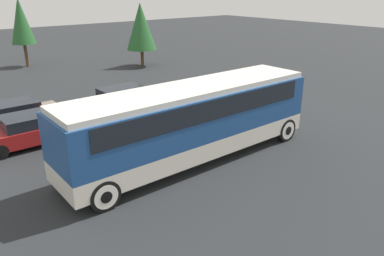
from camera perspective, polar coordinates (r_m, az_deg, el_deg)
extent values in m
plane|color=#26282B|center=(15.93, 0.00, -4.85)|extent=(120.00, 120.00, 0.00)
cube|color=silver|center=(15.58, 0.00, -2.07)|extent=(11.27, 2.55, 0.76)
cube|color=navy|center=(15.14, 0.00, 2.33)|extent=(11.27, 2.55, 1.76)
cube|color=black|center=(15.00, 0.00, 3.90)|extent=(9.92, 2.59, 0.79)
cube|color=silver|center=(14.85, 0.00, 5.96)|extent=(11.05, 2.34, 0.22)
cube|color=navy|center=(19.00, 13.01, 4.86)|extent=(0.36, 2.44, 2.02)
cylinder|color=black|center=(18.19, 14.11, -0.29)|extent=(1.08, 0.28, 1.08)
cylinder|color=silver|center=(18.19, 14.11, -0.29)|extent=(0.85, 0.30, 0.85)
cylinder|color=black|center=(18.19, 14.11, -0.29)|extent=(0.41, 0.32, 0.41)
cylinder|color=black|center=(19.56, 8.74, 1.61)|extent=(1.08, 0.28, 1.08)
cylinder|color=silver|center=(19.56, 8.74, 1.61)|extent=(0.85, 0.30, 0.85)
cylinder|color=black|center=(19.56, 8.74, 1.61)|extent=(0.41, 0.32, 0.41)
cylinder|color=black|center=(12.64, -13.21, -9.99)|extent=(1.08, 0.28, 1.08)
cylinder|color=silver|center=(12.64, -13.21, -9.99)|extent=(0.85, 0.30, 0.85)
cylinder|color=black|center=(12.64, -13.21, -9.99)|extent=(0.41, 0.32, 0.41)
cylinder|color=black|center=(14.55, -17.33, -6.12)|extent=(1.08, 0.28, 1.08)
cylinder|color=silver|center=(14.55, -17.33, -6.12)|extent=(0.85, 0.30, 0.85)
cylinder|color=black|center=(14.55, -17.33, -6.12)|extent=(0.41, 0.32, 0.41)
cube|color=black|center=(22.79, -10.29, 4.30)|extent=(4.78, 1.70, 0.57)
cube|color=black|center=(22.56, -10.79, 5.50)|extent=(2.48, 1.53, 0.49)
cylinder|color=black|center=(23.16, -5.22, 4.31)|extent=(0.69, 0.22, 0.69)
cylinder|color=black|center=(23.16, -5.22, 4.31)|extent=(0.26, 0.26, 0.26)
cylinder|color=black|center=(24.40, -7.23, 5.08)|extent=(0.69, 0.22, 0.69)
cylinder|color=black|center=(24.40, -7.23, 5.08)|extent=(0.26, 0.26, 0.26)
cylinder|color=black|center=(21.38, -13.69, 2.37)|extent=(0.69, 0.22, 0.69)
cylinder|color=black|center=(21.38, -13.69, 2.37)|extent=(0.26, 0.26, 0.26)
cylinder|color=black|center=(22.72, -15.38, 3.30)|extent=(0.69, 0.22, 0.69)
cylinder|color=black|center=(22.72, -15.38, 3.30)|extent=(0.26, 0.26, 0.26)
cube|color=#7A6B5B|center=(21.12, -24.65, 1.47)|extent=(4.02, 1.86, 0.67)
cube|color=black|center=(20.92, -25.31, 2.92)|extent=(2.09, 1.67, 0.52)
cylinder|color=black|center=(20.83, -19.86, 1.16)|extent=(0.66, 0.22, 0.66)
cylinder|color=black|center=(20.83, -19.86, 1.16)|extent=(0.25, 0.26, 0.25)
cylinder|color=black|center=(22.35, -21.35, 2.27)|extent=(0.66, 0.22, 0.66)
cylinder|color=black|center=(22.35, -21.35, 2.27)|extent=(0.25, 0.26, 0.25)
cube|color=maroon|center=(18.79, -22.86, -0.48)|extent=(4.38, 1.86, 0.69)
cube|color=black|center=(18.56, -23.63, 1.12)|extent=(2.28, 1.67, 0.51)
cylinder|color=black|center=(18.63, -16.97, -0.77)|extent=(0.67, 0.22, 0.67)
cylinder|color=black|center=(18.63, -16.97, -0.77)|extent=(0.25, 0.26, 0.25)
cylinder|color=black|center=(20.11, -18.84, 0.61)|extent=(0.67, 0.22, 0.67)
cylinder|color=black|center=(20.11, -18.84, 0.61)|extent=(0.25, 0.26, 0.25)
cylinder|color=black|center=(17.78, -27.18, -3.29)|extent=(0.67, 0.22, 0.67)
cylinder|color=black|center=(17.78, -27.18, -3.29)|extent=(0.25, 0.26, 0.25)
cylinder|color=brown|center=(35.05, -7.58, 10.56)|extent=(0.28, 0.28, 1.51)
cone|color=#28602D|center=(34.67, -7.81, 15.09)|extent=(2.65, 2.65, 4.06)
cylinder|color=brown|center=(37.68, -23.93, 10.11)|extent=(0.28, 0.28, 2.04)
cone|color=#28602D|center=(37.33, -24.62, 14.63)|extent=(2.06, 2.06, 3.98)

